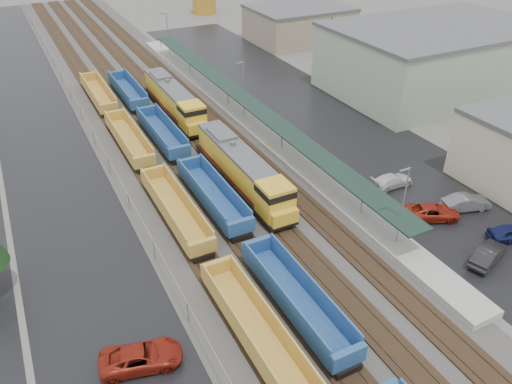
# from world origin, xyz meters

# --- Properties ---
(ballast_strip) EXTENTS (20.00, 160.00, 0.08)m
(ballast_strip) POSITION_xyz_m (0.00, 60.00, 0.04)
(ballast_strip) COLOR #302D2B
(ballast_strip) RESTS_ON ground
(trackbed) EXTENTS (14.60, 160.00, 0.22)m
(trackbed) POSITION_xyz_m (-0.00, 60.00, 0.16)
(trackbed) COLOR black
(trackbed) RESTS_ON ground
(west_parking_lot) EXTENTS (10.00, 160.00, 0.02)m
(west_parking_lot) POSITION_xyz_m (-15.00, 60.00, 0.01)
(west_parking_lot) COLOR black
(west_parking_lot) RESTS_ON ground
(east_commuter_lot) EXTENTS (16.00, 100.00, 0.02)m
(east_commuter_lot) POSITION_xyz_m (19.00, 50.00, 0.01)
(east_commuter_lot) COLOR black
(east_commuter_lot) RESTS_ON ground
(station_platform) EXTENTS (3.00, 80.00, 8.00)m
(station_platform) POSITION_xyz_m (9.50, 50.01, 0.73)
(station_platform) COLOR #9E9B93
(station_platform) RESTS_ON ground
(chainlink_fence) EXTENTS (0.08, 160.04, 2.02)m
(chainlink_fence) POSITION_xyz_m (-9.50, 58.44, 1.61)
(chainlink_fence) COLOR gray
(chainlink_fence) RESTS_ON ground
(industrial_buildings) EXTENTS (32.52, 75.30, 9.50)m
(industrial_buildings) POSITION_xyz_m (37.76, 45.85, 4.25)
(industrial_buildings) COLOR #C0B093
(industrial_buildings) RESTS_ON ground
(tree_east) EXTENTS (4.40, 4.40, 10.00)m
(tree_east) POSITION_xyz_m (28.00, 58.00, 6.47)
(tree_east) COLOR #332316
(tree_east) RESTS_ON ground
(locomotive_lead) EXTENTS (2.81, 18.55, 4.20)m
(locomotive_lead) POSITION_xyz_m (2.00, 34.62, 2.26)
(locomotive_lead) COLOR black
(locomotive_lead) RESTS_ON ground
(locomotive_trail) EXTENTS (2.81, 18.55, 4.20)m
(locomotive_trail) POSITION_xyz_m (2.00, 55.62, 2.26)
(locomotive_trail) COLOR black
(locomotive_trail) RESTS_ON ground
(well_string_yellow) EXTENTS (2.49, 97.00, 2.21)m
(well_string_yellow) POSITION_xyz_m (-6.00, 24.48, 1.12)
(well_string_yellow) COLOR #B98C33
(well_string_yellow) RESTS_ON ground
(well_string_blue) EXTENTS (2.62, 91.96, 2.32)m
(well_string_blue) POSITION_xyz_m (-2.00, 25.43, 1.16)
(well_string_blue) COLOR navy
(well_string_blue) RESTS_ON ground
(storage_tank) EXTENTS (5.51, 5.51, 5.51)m
(storage_tank) POSITION_xyz_m (28.38, 110.41, 2.75)
(storage_tank) COLOR #AD7D22
(storage_tank) RESTS_ON ground
(parked_car_west_c) EXTENTS (3.62, 5.78, 1.49)m
(parked_car_west_c) POSITION_xyz_m (-13.54, 17.93, 0.75)
(parked_car_west_c) COLOR maroon
(parked_car_west_c) RESTS_ON ground
(parked_car_east_a) EXTENTS (3.00, 4.81, 1.50)m
(parked_car_east_a) POSITION_xyz_m (15.06, 15.08, 0.75)
(parked_car_east_a) COLOR black
(parked_car_east_a) RESTS_ON ground
(parked_car_east_b) EXTENTS (4.27, 5.62, 1.42)m
(parked_car_east_b) POSITION_xyz_m (15.49, 21.90, 0.71)
(parked_car_east_b) COLOR maroon
(parked_car_east_b) RESTS_ON ground
(parked_car_east_c) EXTENTS (1.98, 4.69, 1.35)m
(parked_car_east_c) POSITION_xyz_m (15.91, 28.18, 0.68)
(parked_car_east_c) COLOR silver
(parked_car_east_c) RESTS_ON ground
(parked_car_east_e) EXTENTS (2.82, 4.95, 1.54)m
(parked_car_east_e) POSITION_xyz_m (19.45, 21.58, 0.77)
(parked_car_east_e) COLOR #58595D
(parked_car_east_e) RESTS_ON ground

